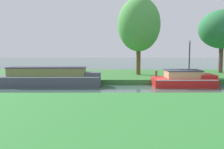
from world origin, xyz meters
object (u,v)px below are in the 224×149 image
Objects in this scene: willow_tree_left at (139,25)px; mooring_post_near at (156,75)px; red_narrowboat at (184,79)px; willow_tree_centre at (223,29)px; slate_barge at (44,78)px; lamp_post at (190,54)px.

willow_tree_left is 5.67m from mooring_post_near.
willow_tree_centre is at bearing 49.69° from red_narrowboat.
red_narrowboat is at bearing -58.41° from willow_tree_left.
mooring_post_near is at bearing 8.11° from slate_barge.
willow_tree_centre is at bearing 44.94° from lamp_post.
lamp_post reaches higher than red_narrowboat.
red_narrowboat is 6.68× the size of mooring_post_near.
mooring_post_near is at bearing -166.06° from lamp_post.
willow_tree_centre is at bearing 22.21° from slate_barge.
red_narrowboat is at bearing 0.00° from slate_barge.
mooring_post_near is at bearing -144.44° from willow_tree_centre.
willow_tree_left is at bearing -168.02° from willow_tree_centre.
mooring_post_near is (-7.53, -5.38, -3.99)m from willow_tree_centre.
red_narrowboat is at bearing -130.31° from willow_tree_centre.
slate_barge is at bearing -170.43° from lamp_post.
red_narrowboat is 0.72× the size of willow_tree_centre.
willow_tree_centre is 10.08m from mooring_post_near.
lamp_post is at bearing 64.48° from red_narrowboat.
red_narrowboat is at bearing -32.91° from mooring_post_near.
willow_tree_left is at bearing 143.62° from lamp_post.
willow_tree_centre is 1.99× the size of lamp_post.
willow_tree_centre reaches higher than slate_barge.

